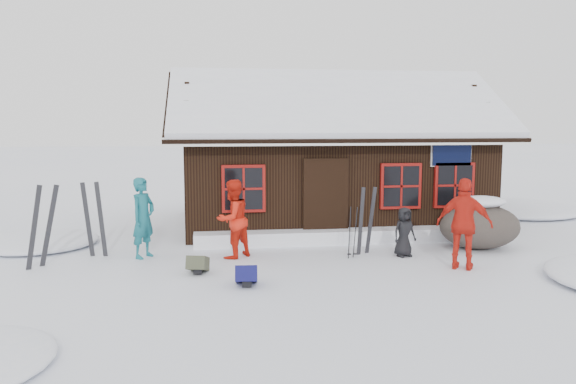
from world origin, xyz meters
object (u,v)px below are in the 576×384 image
skier_teal (143,218)px  backpack_olive (198,267)px  ski_poles (352,233)px  skier_orange_right (464,224)px  ski_pair_left (42,227)px  skier_orange_left (233,219)px  backpack_blue (246,278)px  boulder (480,225)px  skier_crouched (404,232)px

skier_teal → backpack_olive: bearing=-108.1°
ski_poles → backpack_olive: bearing=-166.1°
skier_orange_right → ski_pair_left: size_ratio=1.06×
skier_orange_left → ski_poles: size_ratio=1.47×
backpack_blue → ski_poles: bearing=40.4°
skier_orange_right → boulder: 2.12m
skier_orange_left → backpack_olive: skier_orange_left is taller
backpack_blue → skier_orange_left: bearing=98.0°
skier_crouched → backpack_blue: size_ratio=2.10×
ski_poles → ski_pair_left: bearing=178.8°
skier_orange_right → ski_poles: (-1.96, 1.24, -0.38)m
skier_crouched → boulder: size_ratio=0.58×
boulder → ski_pair_left: (-9.58, -0.33, 0.27)m
ski_poles → backpack_olive: ski_poles is taller
skier_crouched → ski_pair_left: size_ratio=0.63×
ski_pair_left → ski_poles: ski_pair_left is taller
ski_pair_left → skier_crouched: bearing=-27.8°
skier_teal → skier_orange_left: (1.92, -0.30, -0.02)m
backpack_blue → backpack_olive: bearing=136.9°
ski_poles → skier_teal: bearing=171.6°
ski_poles → backpack_olive: 3.42m
skier_orange_right → skier_crouched: bearing=-24.9°
ski_pair_left → backpack_olive: bearing=-43.4°
skier_orange_left → backpack_olive: 1.57m
skier_orange_left → ski_pair_left: size_ratio=0.99×
skier_orange_left → backpack_blue: skier_orange_left is taller
skier_orange_right → ski_pair_left: skier_orange_right is taller
skier_orange_left → backpack_olive: bearing=17.5°
skier_teal → skier_crouched: bearing=-63.8°
skier_orange_right → skier_crouched: 1.50m
skier_orange_right → boulder: size_ratio=0.98×
ski_pair_left → skier_orange_left: bearing=-23.0°
skier_crouched → ski_poles: ski_poles is taller
skier_crouched → ski_pair_left: ski_pair_left is taller
skier_orange_right → backpack_olive: size_ratio=3.78×
ski_pair_left → backpack_olive: ski_pair_left is taller
ski_poles → backpack_blue: (-2.41, -1.77, -0.40)m
ski_poles → backpack_blue: bearing=-143.8°
skier_orange_right → ski_poles: bearing=-1.0°
skier_teal → ski_pair_left: (-1.95, -0.53, -0.05)m
skier_orange_right → skier_teal: bearing=14.9°
skier_teal → ski_pair_left: skier_teal is taller
skier_orange_left → skier_crouched: skier_orange_left is taller
skier_crouched → boulder: (2.01, 0.50, 0.01)m
skier_orange_right → backpack_blue: 4.47m
skier_teal → skier_crouched: size_ratio=1.61×
skier_crouched → ski_poles: 1.16m
skier_teal → backpack_blue: skier_teal is taller
skier_orange_left → boulder: size_ratio=0.91×
boulder → ski_pair_left: bearing=-178.0°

